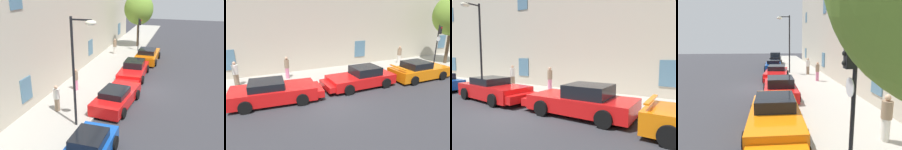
{
  "view_description": "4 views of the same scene",
  "coord_description": "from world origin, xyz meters",
  "views": [
    {
      "loc": [
        -18.49,
        -2.82,
        7.94
      ],
      "look_at": [
        -0.07,
        2.56,
        1.02
      ],
      "focal_mm": 42.27,
      "sensor_mm": 36.0,
      "label": 1
    },
    {
      "loc": [
        -4.09,
        -9.61,
        4.98
      ],
      "look_at": [
        1.15,
        1.76,
        0.94
      ],
      "focal_mm": 31.57,
      "sensor_mm": 36.0,
      "label": 2
    },
    {
      "loc": [
        6.83,
        -6.25,
        2.63
      ],
      "look_at": [
        1.11,
        2.5,
        1.6
      ],
      "focal_mm": 32.63,
      "sensor_mm": 36.0,
      "label": 3
    },
    {
      "loc": [
        15.56,
        0.9,
        3.73
      ],
      "look_at": [
        -0.92,
        2.42,
        0.82
      ],
      "focal_mm": 32.32,
      "sensor_mm": 36.0,
      "label": 4
    }
  ],
  "objects": [
    {
      "name": "pedestrian_strolling",
      "position": [
        -5.08,
        4.7,
        1.01
      ],
      "size": [
        0.49,
        0.49,
        1.72
      ],
      "color": "#8C7259",
      "rests_on": "sidewalk"
    },
    {
      "name": "ground_plane",
      "position": [
        0.0,
        0.0,
        0.0
      ],
      "size": [
        80.0,
        80.0,
        0.0
      ],
      "primitive_type": "plane",
      "color": "#333338"
    },
    {
      "name": "pedestrian_bystander",
      "position": [
        9.15,
        4.92,
        1.01
      ],
      "size": [
        0.53,
        0.53,
        1.71
      ],
      "color": "silver",
      "rests_on": "sidewalk"
    },
    {
      "name": "sportscar_white_middle",
      "position": [
        2.58,
        1.43,
        0.61
      ],
      "size": [
        5.01,
        2.27,
        1.39
      ],
      "color": "red",
      "rests_on": "ground"
    },
    {
      "name": "sportscar_tail_end",
      "position": [
        7.87,
        1.02,
        0.61
      ],
      "size": [
        4.97,
        2.27,
        1.39
      ],
      "color": "orange",
      "rests_on": "ground"
    },
    {
      "name": "pedestrian_admiring",
      "position": [
        -1.63,
        4.91,
        1.0
      ],
      "size": [
        0.38,
        0.38,
        1.67
      ],
      "color": "pink",
      "rests_on": "sidewalk"
    },
    {
      "name": "traffic_light",
      "position": [
        11.36,
        2.64,
        2.69
      ],
      "size": [
        0.44,
        0.36,
        3.75
      ],
      "color": "black",
      "rests_on": "sidewalk"
    },
    {
      "name": "sidewalk",
      "position": [
        0.0,
        4.33,
        0.07
      ],
      "size": [
        60.0,
        4.3,
        0.14
      ],
      "primitive_type": "cube",
      "color": "#A8A399",
      "rests_on": "ground"
    },
    {
      "name": "sportscar_yellow_flank",
      "position": [
        -2.9,
        1.34,
        0.6
      ],
      "size": [
        5.28,
        2.54,
        1.31
      ],
      "color": "red",
      "rests_on": "ground"
    }
  ]
}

